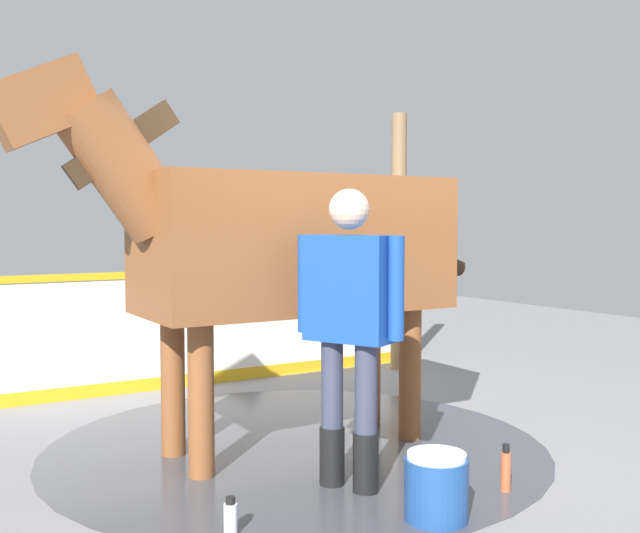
{
  "coord_description": "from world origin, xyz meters",
  "views": [
    {
      "loc": [
        4.2,
        -2.88,
        1.55
      ],
      "look_at": [
        0.22,
        -0.38,
        1.28
      ],
      "focal_mm": 41.95,
      "sensor_mm": 36.0,
      "label": 1
    }
  ],
  "objects_px": {
    "horse": "(280,242)",
    "bottle_shampoo": "(231,518)",
    "bottle_spray": "(506,470)",
    "handler": "(349,315)",
    "wash_bucket": "(436,487)"
  },
  "relations": [
    {
      "from": "horse",
      "to": "bottle_shampoo",
      "type": "relative_size",
      "value": 17.96
    },
    {
      "from": "bottle_shampoo",
      "to": "bottle_spray",
      "type": "xyz_separation_m",
      "value": [
        0.3,
        1.61,
        0.04
      ]
    },
    {
      "from": "horse",
      "to": "handler",
      "type": "distance_m",
      "value": 0.97
    },
    {
      "from": "wash_bucket",
      "to": "bottle_shampoo",
      "type": "xyz_separation_m",
      "value": [
        -0.4,
        -0.99,
        -0.09
      ]
    },
    {
      "from": "handler",
      "to": "bottle_shampoo",
      "type": "distance_m",
      "value": 1.29
    },
    {
      "from": "bottle_spray",
      "to": "horse",
      "type": "bearing_deg",
      "value": -153.48
    },
    {
      "from": "horse",
      "to": "bottle_spray",
      "type": "bearing_deg",
      "value": 118.09
    },
    {
      "from": "horse",
      "to": "wash_bucket",
      "type": "height_order",
      "value": "horse"
    },
    {
      "from": "handler",
      "to": "bottle_shampoo",
      "type": "relative_size",
      "value": 9.04
    },
    {
      "from": "horse",
      "to": "handler",
      "type": "xyz_separation_m",
      "value": [
        0.88,
        -0.03,
        -0.4
      ]
    },
    {
      "from": "wash_bucket",
      "to": "bottle_shampoo",
      "type": "distance_m",
      "value": 1.07
    },
    {
      "from": "wash_bucket",
      "to": "bottle_spray",
      "type": "relative_size",
      "value": 1.27
    },
    {
      "from": "horse",
      "to": "handler",
      "type": "relative_size",
      "value": 1.99
    },
    {
      "from": "bottle_shampoo",
      "to": "bottle_spray",
      "type": "height_order",
      "value": "bottle_spray"
    },
    {
      "from": "handler",
      "to": "bottle_shampoo",
      "type": "xyz_separation_m",
      "value": [
        0.23,
        -0.87,
        -0.93
      ]
    }
  ]
}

